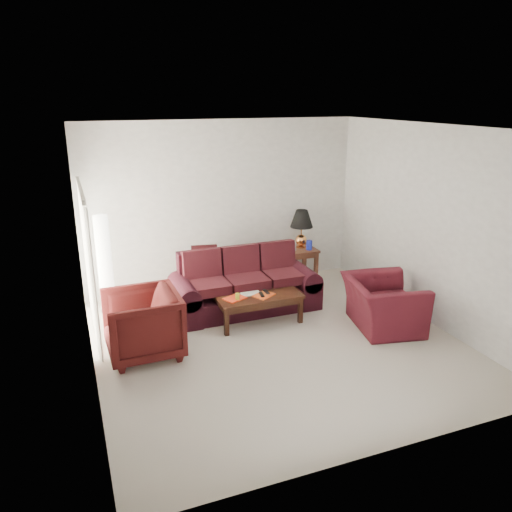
{
  "coord_description": "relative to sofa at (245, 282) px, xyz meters",
  "views": [
    {
      "loc": [
        -2.6,
        -5.88,
        3.39
      ],
      "look_at": [
        0.0,
        0.85,
        1.05
      ],
      "focal_mm": 35.0,
      "sensor_mm": 36.0,
      "label": 1
    }
  ],
  "objects": [
    {
      "name": "table_lamp",
      "position": [
        1.47,
        0.94,
        0.52
      ],
      "size": [
        0.44,
        0.44,
        0.71
      ],
      "primitive_type": null,
      "rotation": [
        0.0,
        0.0,
        -0.03
      ],
      "color": "#DD8845",
      "rests_on": "end_table"
    },
    {
      "name": "remote_b",
      "position": [
        0.16,
        -0.52,
        0.0
      ],
      "size": [
        0.05,
        0.18,
        0.02
      ],
      "primitive_type": "cube",
      "rotation": [
        0.0,
        0.0,
        0.0
      ],
      "color": "black",
      "rests_on": "coffee_table"
    },
    {
      "name": "sofa",
      "position": [
        0.0,
        0.0,
        0.0
      ],
      "size": [
        2.46,
        1.24,
        0.97
      ],
      "primitive_type": null,
      "rotation": [
        0.0,
        0.0,
        0.09
      ],
      "color": "black",
      "rests_on": "ground"
    },
    {
      "name": "magazine_red",
      "position": [
        -0.37,
        -0.56,
        -0.02
      ],
      "size": [
        0.38,
        0.34,
        0.02
      ],
      "primitive_type": "cube",
      "rotation": [
        0.0,
        0.0,
        0.41
      ],
      "color": "red",
      "rests_on": "coffee_table"
    },
    {
      "name": "blinds",
      "position": [
        -2.39,
        0.04,
        0.59
      ],
      "size": [
        0.1,
        2.0,
        2.16
      ],
      "primitive_type": "cube",
      "color": "silver",
      "rests_on": "ground"
    },
    {
      "name": "magazine_orange",
      "position": [
        0.09,
        -0.6,
        -0.02
      ],
      "size": [
        0.38,
        0.35,
        0.02
      ],
      "primitive_type": "cube",
      "rotation": [
        0.0,
        0.0,
        0.5
      ],
      "color": "#D34B18",
      "rests_on": "coffee_table"
    },
    {
      "name": "coffee_table",
      "position": [
        0.03,
        -0.51,
        -0.26
      ],
      "size": [
        1.38,
        0.8,
        0.46
      ],
      "primitive_type": null,
      "rotation": [
        0.0,
        0.0,
        -0.12
      ],
      "color": "black",
      "rests_on": "ground"
    },
    {
      "name": "remote_a",
      "position": [
        0.05,
        -0.6,
        0.0
      ],
      "size": [
        0.08,
        0.18,
        0.02
      ],
      "primitive_type": "cube",
      "rotation": [
        0.0,
        0.0,
        -0.15
      ],
      "color": "black",
      "rests_on": "coffee_table"
    },
    {
      "name": "armchair_right",
      "position": [
        1.72,
        -1.37,
        -0.11
      ],
      "size": [
        1.23,
        1.34,
        0.75
      ],
      "primitive_type": "imported",
      "rotation": [
        0.0,
        0.0,
        1.37
      ],
      "color": "#481019",
      "rests_on": "ground"
    },
    {
      "name": "blue_canister",
      "position": [
        1.54,
        0.74,
        0.25
      ],
      "size": [
        0.13,
        0.13,
        0.17
      ],
      "primitive_type": "cylinder",
      "rotation": [
        0.0,
        0.0,
        -0.21
      ],
      "color": "#1A25A9",
      "rests_on": "end_table"
    },
    {
      "name": "picture_frame",
      "position": [
        1.2,
        1.02,
        0.24
      ],
      "size": [
        0.17,
        0.19,
        0.05
      ],
      "primitive_type": "cube",
      "rotation": [
        1.36,
        0.0,
        0.27
      ],
      "color": "white",
      "rests_on": "end_table"
    },
    {
      "name": "magazine_white",
      "position": [
        -0.08,
        -0.43,
        -0.02
      ],
      "size": [
        0.31,
        0.24,
        0.02
      ],
      "primitive_type": "cube",
      "rotation": [
        0.0,
        0.0,
        -0.04
      ],
      "color": "white",
      "rests_on": "coffee_table"
    },
    {
      "name": "armchair_left",
      "position": [
        -1.8,
        -0.92,
        -0.03
      ],
      "size": [
        1.01,
        0.98,
        0.9
      ],
      "primitive_type": "imported",
      "rotation": [
        0.0,
        0.0,
        -1.55
      ],
      "color": "#3E0F0E",
      "rests_on": "ground"
    },
    {
      "name": "throw_pillow",
      "position": [
        -0.48,
        0.68,
        0.26
      ],
      "size": [
        0.46,
        0.28,
        0.45
      ],
      "primitive_type": "cube",
      "rotation": [
        -0.21,
        0.0,
        -0.17
      ],
      "color": "black",
      "rests_on": "sofa"
    },
    {
      "name": "floor_lamp",
      "position": [
        -2.11,
        0.74,
        0.33
      ],
      "size": [
        0.35,
        0.35,
        1.63
      ],
      "primitive_type": null,
      "rotation": [
        0.0,
        0.0,
        -0.42
      ],
      "color": "white",
      "rests_on": "ground"
    },
    {
      "name": "clock",
      "position": [
        1.2,
        0.76,
        0.24
      ],
      "size": [
        0.15,
        0.11,
        0.14
      ],
      "primitive_type": "cube",
      "rotation": [
        0.0,
        0.0,
        0.43
      ],
      "color": "#AEAEB3",
      "rests_on": "end_table"
    },
    {
      "name": "yellow_glass",
      "position": [
        -0.35,
        -0.63,
        0.03
      ],
      "size": [
        0.09,
        0.09,
        0.11
      ],
      "primitive_type": "cylinder",
      "rotation": [
        0.0,
        0.0,
        -0.38
      ],
      "color": "#C4D22E",
      "rests_on": "coffee_table"
    },
    {
      "name": "end_table",
      "position": [
        1.4,
        0.89,
        -0.16
      ],
      "size": [
        0.64,
        0.64,
        0.65
      ],
      "primitive_type": null,
      "rotation": [
        0.0,
        0.0,
        0.08
      ],
      "color": "#57331E",
      "rests_on": "ground"
    },
    {
      "name": "floor",
      "position": [
        0.03,
        -1.26,
        -0.49
      ],
      "size": [
        5.0,
        5.0,
        0.0
      ],
      "primitive_type": "plane",
      "color": "beige",
      "rests_on": "ground"
    }
  ]
}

